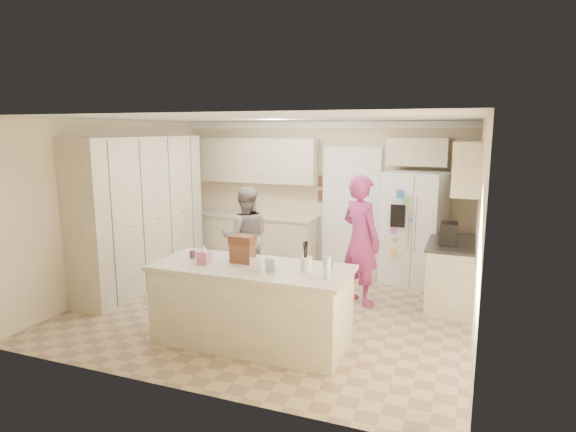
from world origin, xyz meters
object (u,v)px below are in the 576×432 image
at_px(refrigerator, 414,228).
at_px(dollhouse_body, 243,253).
at_px(tissue_box, 204,257).
at_px(teen_girl, 361,240).
at_px(utensil_crock, 306,264).
at_px(teen_boy, 246,237).
at_px(island_base, 251,306).
at_px(coffee_maker, 449,234).

xyz_separation_m(refrigerator, dollhouse_body, (-1.64, -2.84, 0.14)).
distance_m(tissue_box, teen_girl, 2.34).
bearing_deg(tissue_box, utensil_crock, 7.13).
bearing_deg(teen_boy, island_base, 92.57).
bearing_deg(dollhouse_body, teen_girl, 57.92).
bearing_deg(refrigerator, island_base, -103.86).
distance_m(utensil_crock, teen_girl, 1.72).
xyz_separation_m(island_base, utensil_crock, (0.65, 0.05, 0.56)).
distance_m(refrigerator, dollhouse_body, 3.28).
xyz_separation_m(coffee_maker, teen_girl, (-1.17, -0.15, -0.15)).
height_order(coffee_maker, tissue_box, coffee_maker).
height_order(coffee_maker, dollhouse_body, coffee_maker).
xyz_separation_m(refrigerator, island_base, (-1.49, -2.94, -0.46)).
bearing_deg(tissue_box, island_base, 10.30).
relative_size(utensil_crock, tissue_box, 1.07).
bearing_deg(refrigerator, utensil_crock, -93.19).
bearing_deg(teen_boy, coffee_maker, 156.06).
relative_size(refrigerator, tissue_box, 12.86).
bearing_deg(island_base, teen_girl, 63.19).
relative_size(coffee_maker, tissue_box, 2.14).
xyz_separation_m(teen_boy, teen_girl, (1.85, -0.10, 0.13)).
distance_m(refrigerator, tissue_box, 3.66).
xyz_separation_m(coffee_maker, island_base, (-2.05, -1.90, -0.63)).
bearing_deg(refrigerator, coffee_maker, -48.71).
xyz_separation_m(refrigerator, teen_girl, (-0.61, -1.19, 0.02)).
relative_size(coffee_maker, dollhouse_body, 1.15).
height_order(dollhouse_body, teen_boy, teen_boy).
height_order(refrigerator, teen_boy, refrigerator).
distance_m(tissue_box, dollhouse_body, 0.45).
relative_size(island_base, tissue_box, 15.71).
bearing_deg(refrigerator, teen_boy, -142.96).
bearing_deg(dollhouse_body, tissue_box, -153.43).
relative_size(island_base, teen_boy, 1.39).
height_order(refrigerator, utensil_crock, refrigerator).
height_order(utensil_crock, tissue_box, utensil_crock).
bearing_deg(refrigerator, tissue_box, -110.85).
xyz_separation_m(island_base, teen_boy, (-0.96, 1.85, 0.35)).
xyz_separation_m(refrigerator, tissue_box, (-2.04, -3.04, 0.10)).
distance_m(coffee_maker, teen_boy, 3.03).
bearing_deg(coffee_maker, tissue_box, -142.43).
bearing_deg(tissue_box, teen_boy, 101.95).
bearing_deg(teen_girl, tissue_box, 85.64).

